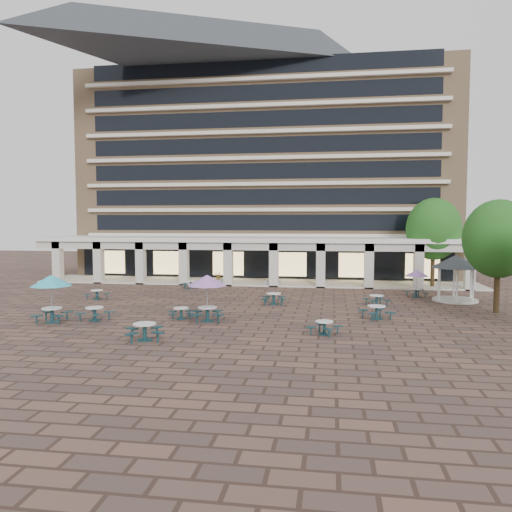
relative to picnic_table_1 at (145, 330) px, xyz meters
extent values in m
plane|color=brown|center=(1.89, 8.99, -0.51)|extent=(120.00, 120.00, 0.00)
cube|color=tan|center=(1.89, 34.49, 10.49)|extent=(40.00, 15.00, 22.00)
cube|color=beige|center=(1.89, 26.74, 3.99)|extent=(36.80, 0.50, 0.35)
cube|color=black|center=(1.89, 26.97, 5.29)|extent=(35.20, 0.05, 1.60)
cube|color=beige|center=(1.89, 26.74, 6.59)|extent=(36.80, 0.50, 0.35)
cube|color=black|center=(1.89, 26.97, 7.89)|extent=(35.20, 0.05, 1.60)
cube|color=beige|center=(1.89, 26.74, 9.19)|extent=(36.80, 0.50, 0.35)
cube|color=black|center=(1.89, 26.97, 10.49)|extent=(35.20, 0.05, 1.60)
cube|color=beige|center=(1.89, 26.74, 11.79)|extent=(36.80, 0.50, 0.35)
cube|color=black|center=(1.89, 26.97, 13.09)|extent=(35.20, 0.05, 1.60)
cube|color=beige|center=(1.89, 26.74, 14.39)|extent=(36.80, 0.50, 0.35)
cube|color=black|center=(1.89, 26.97, 15.69)|extent=(35.20, 0.05, 1.60)
cube|color=beige|center=(1.89, 26.74, 16.99)|extent=(36.80, 0.50, 0.35)
cube|color=black|center=(1.89, 26.97, 18.29)|extent=(35.20, 0.05, 1.60)
cube|color=beige|center=(1.89, 26.74, 19.59)|extent=(36.80, 0.50, 0.35)
cube|color=black|center=(1.89, 26.97, 20.89)|extent=(35.20, 0.05, 1.60)
cube|color=white|center=(1.89, 23.99, 3.69)|extent=(42.00, 6.60, 0.40)
cube|color=beige|center=(1.89, 21.14, 3.24)|extent=(42.00, 0.30, 0.90)
cube|color=black|center=(1.89, 26.69, 1.29)|extent=(38.00, 0.15, 3.20)
cube|color=beige|center=(1.89, 23.99, -0.45)|extent=(42.00, 6.00, 0.12)
cube|color=beige|center=(-17.11, 21.39, 1.49)|extent=(0.80, 0.80, 4.00)
cube|color=beige|center=(-12.89, 21.39, 1.49)|extent=(0.80, 0.80, 4.00)
cube|color=beige|center=(-8.66, 21.39, 1.49)|extent=(0.80, 0.80, 4.00)
cube|color=beige|center=(-4.44, 21.39, 1.49)|extent=(0.80, 0.80, 4.00)
cube|color=beige|center=(-0.22, 21.39, 1.49)|extent=(0.80, 0.80, 4.00)
cube|color=beige|center=(4.00, 21.39, 1.49)|extent=(0.80, 0.80, 4.00)
cube|color=beige|center=(8.22, 21.39, 1.49)|extent=(0.80, 0.80, 4.00)
cube|color=beige|center=(12.45, 21.39, 1.49)|extent=(0.80, 0.80, 4.00)
cube|color=beige|center=(16.67, 21.39, 1.49)|extent=(0.80, 0.80, 4.00)
cube|color=beige|center=(20.89, 21.39, 1.49)|extent=(0.80, 0.80, 4.00)
cube|color=#FFD88C|center=(-14.11, 26.54, 1.09)|extent=(3.20, 0.08, 2.40)
cube|color=#FFD88C|center=(-7.71, 26.54, 1.09)|extent=(3.20, 0.08, 2.40)
cube|color=#FFD88C|center=(-1.31, 26.54, 1.09)|extent=(3.20, 0.08, 2.40)
cube|color=#FFD88C|center=(5.09, 26.54, 1.09)|extent=(3.20, 0.08, 2.40)
cube|color=#FFD88C|center=(11.49, 26.54, 1.09)|extent=(3.20, 0.08, 2.40)
cube|color=#FFD88C|center=(17.89, 26.54, 1.09)|extent=(3.20, 0.08, 2.40)
cylinder|color=#14383D|center=(0.00, 0.00, -0.49)|extent=(0.80, 0.80, 0.05)
cylinder|color=#14383D|center=(0.00, 0.00, -0.14)|extent=(0.21, 0.21, 0.75)
cylinder|color=white|center=(0.00, 0.00, 0.32)|extent=(1.14, 1.14, 0.06)
cube|color=#14383D|center=(0.35, 0.82, -0.01)|extent=(0.54, 0.70, 0.06)
cylinder|color=#14383D|center=(0.35, 0.82, -0.27)|extent=(0.09, 0.09, 0.48)
cube|color=#14383D|center=(-0.82, 0.35, -0.01)|extent=(0.70, 0.54, 0.06)
cylinder|color=#14383D|center=(-0.82, 0.35, -0.27)|extent=(0.09, 0.09, 0.48)
cube|color=#14383D|center=(-0.35, -0.82, -0.01)|extent=(0.54, 0.70, 0.06)
cylinder|color=#14383D|center=(-0.35, -0.82, -0.27)|extent=(0.09, 0.09, 0.48)
cube|color=#14383D|center=(0.82, -0.35, -0.01)|extent=(0.70, 0.54, 0.06)
cylinder|color=#14383D|center=(0.82, -0.35, -0.27)|extent=(0.09, 0.09, 0.48)
cylinder|color=#14383D|center=(0.18, 5.53, -0.50)|extent=(0.64, 0.64, 0.04)
cylinder|color=#14383D|center=(0.18, 5.53, -0.21)|extent=(0.17, 0.17, 0.61)
cylinder|color=white|center=(0.18, 5.53, 0.16)|extent=(0.92, 0.92, 0.05)
cube|color=#14383D|center=(0.50, 6.17, -0.11)|extent=(0.45, 0.57, 0.05)
cylinder|color=#14383D|center=(0.50, 6.17, -0.32)|extent=(0.07, 0.07, 0.39)
cube|color=#14383D|center=(-0.46, 5.85, -0.11)|extent=(0.57, 0.45, 0.05)
cylinder|color=#14383D|center=(-0.46, 5.85, -0.32)|extent=(0.07, 0.07, 0.39)
cube|color=#14383D|center=(-0.14, 4.88, -0.11)|extent=(0.45, 0.57, 0.05)
cylinder|color=#14383D|center=(-0.14, 4.88, -0.32)|extent=(0.07, 0.07, 0.39)
cube|color=#14383D|center=(0.82, 5.21, -0.11)|extent=(0.57, 0.45, 0.05)
cylinder|color=#14383D|center=(0.82, 5.21, -0.32)|extent=(0.07, 0.07, 0.39)
cylinder|color=#14383D|center=(8.84, 2.66, -0.49)|extent=(0.66, 0.66, 0.04)
cylinder|color=#14383D|center=(8.84, 2.66, -0.20)|extent=(0.17, 0.17, 0.62)
cylinder|color=white|center=(8.84, 2.66, 0.17)|extent=(0.94, 0.94, 0.05)
cube|color=#14383D|center=(9.53, 2.92, -0.10)|extent=(0.58, 0.43, 0.05)
cylinder|color=#14383D|center=(9.53, 2.92, -0.32)|extent=(0.08, 0.08, 0.40)
cube|color=#14383D|center=(8.59, 3.35, -0.10)|extent=(0.43, 0.58, 0.05)
cylinder|color=#14383D|center=(8.59, 3.35, -0.32)|extent=(0.08, 0.08, 0.40)
cube|color=#14383D|center=(8.15, 2.41, -0.10)|extent=(0.58, 0.43, 0.05)
cylinder|color=#14383D|center=(8.15, 2.41, -0.32)|extent=(0.08, 0.08, 0.40)
cube|color=#14383D|center=(9.10, 1.97, -0.10)|extent=(0.43, 0.58, 0.05)
cylinder|color=#14383D|center=(9.10, 1.97, -0.32)|extent=(0.08, 0.08, 0.40)
cylinder|color=#14383D|center=(-7.02, 3.42, -0.49)|extent=(0.80, 0.80, 0.05)
cylinder|color=#14383D|center=(-7.02, 3.42, -0.13)|extent=(0.21, 0.21, 0.76)
cylinder|color=white|center=(-7.02, 3.42, 0.32)|extent=(1.15, 1.15, 0.06)
cube|color=#14383D|center=(-6.48, 4.13, -0.01)|extent=(0.64, 0.70, 0.06)
cylinder|color=#14383D|center=(-6.48, 4.13, -0.27)|extent=(0.09, 0.09, 0.48)
cube|color=#14383D|center=(-7.73, 3.95, -0.01)|extent=(0.70, 0.64, 0.06)
cylinder|color=#14383D|center=(-7.73, 3.95, -0.27)|extent=(0.09, 0.09, 0.48)
cube|color=#14383D|center=(-7.55, 2.70, -0.01)|extent=(0.64, 0.70, 0.06)
cylinder|color=#14383D|center=(-7.55, 2.70, -0.27)|extent=(0.09, 0.09, 0.48)
cube|color=#14383D|center=(-6.30, 2.88, -0.01)|extent=(0.70, 0.64, 0.06)
cylinder|color=#14383D|center=(-6.30, 2.88, -0.27)|extent=(0.09, 0.09, 0.48)
cylinder|color=gray|center=(-7.02, 3.42, 0.86)|extent=(0.06, 0.06, 2.76)
cone|color=#36B5D0|center=(-7.02, 3.42, 1.95)|extent=(2.41, 2.41, 0.63)
cylinder|color=#14383D|center=(-4.82, 4.33, -0.49)|extent=(0.74, 0.74, 0.04)
cylinder|color=#14383D|center=(-4.82, 4.33, -0.16)|extent=(0.19, 0.19, 0.70)
cylinder|color=white|center=(-4.82, 4.33, 0.26)|extent=(1.06, 1.06, 0.05)
cube|color=#14383D|center=(-4.11, 4.75, -0.05)|extent=(0.65, 0.55, 0.05)
cylinder|color=#14383D|center=(-4.11, 4.75, -0.29)|extent=(0.08, 0.08, 0.45)
cube|color=#14383D|center=(-5.24, 5.05, -0.05)|extent=(0.55, 0.65, 0.05)
cylinder|color=#14383D|center=(-5.24, 5.05, -0.29)|extent=(0.08, 0.08, 0.45)
cube|color=#14383D|center=(-5.54, 3.92, -0.05)|extent=(0.65, 0.55, 0.05)
cylinder|color=#14383D|center=(-5.54, 3.92, -0.29)|extent=(0.08, 0.08, 0.45)
cube|color=#14383D|center=(-4.41, 3.62, -0.05)|extent=(0.55, 0.65, 0.05)
cylinder|color=#14383D|center=(-4.41, 3.62, -0.29)|extent=(0.08, 0.08, 0.45)
cylinder|color=#14383D|center=(1.92, 5.12, -0.49)|extent=(0.79, 0.79, 0.05)
cylinder|color=#14383D|center=(1.92, 5.12, -0.14)|extent=(0.20, 0.20, 0.75)
cylinder|color=white|center=(1.92, 5.12, 0.31)|extent=(1.13, 1.13, 0.06)
cube|color=#14383D|center=(2.36, 5.89, -0.02)|extent=(0.59, 0.70, 0.06)
cylinder|color=#14383D|center=(2.36, 5.89, -0.28)|extent=(0.09, 0.09, 0.48)
cube|color=#14383D|center=(1.15, 5.56, -0.02)|extent=(0.70, 0.59, 0.06)
cylinder|color=#14383D|center=(1.15, 5.56, -0.28)|extent=(0.09, 0.09, 0.48)
cube|color=#14383D|center=(1.48, 4.36, -0.02)|extent=(0.59, 0.70, 0.06)
cylinder|color=#14383D|center=(1.48, 4.36, -0.28)|extent=(0.09, 0.09, 0.48)
cube|color=#14383D|center=(2.69, 4.68, -0.02)|extent=(0.70, 0.59, 0.06)
cylinder|color=#14383D|center=(2.69, 4.68, -0.28)|extent=(0.09, 0.09, 0.48)
cylinder|color=gray|center=(1.92, 5.12, 0.85)|extent=(0.06, 0.06, 2.72)
cone|color=#A86EC2|center=(1.92, 5.12, 1.92)|extent=(2.38, 2.38, 0.62)
cylinder|color=#14383D|center=(11.91, 7.30, -0.49)|extent=(0.76, 0.76, 0.04)
cylinder|color=#14383D|center=(11.91, 7.30, -0.16)|extent=(0.20, 0.20, 0.72)
cylinder|color=white|center=(11.91, 7.30, 0.28)|extent=(1.09, 1.09, 0.05)
cube|color=#14383D|center=(12.21, 8.09, -0.04)|extent=(0.49, 0.67, 0.05)
cylinder|color=#14383D|center=(12.21, 8.09, -0.29)|extent=(0.09, 0.09, 0.46)
cube|color=#14383D|center=(11.12, 7.60, -0.04)|extent=(0.67, 0.49, 0.05)
cylinder|color=#14383D|center=(11.12, 7.60, -0.29)|extent=(0.09, 0.09, 0.46)
cube|color=#14383D|center=(11.61, 6.51, -0.04)|extent=(0.49, 0.67, 0.05)
cylinder|color=#14383D|center=(11.61, 6.51, -0.29)|extent=(0.09, 0.09, 0.46)
cube|color=#14383D|center=(12.70, 7.00, -0.04)|extent=(0.67, 0.49, 0.05)
cylinder|color=#14383D|center=(12.70, 7.00, -0.29)|extent=(0.09, 0.09, 0.46)
cylinder|color=#14383D|center=(-8.49, 12.04, -0.50)|extent=(0.65, 0.65, 0.04)
cylinder|color=#14383D|center=(-8.49, 12.04, -0.21)|extent=(0.17, 0.17, 0.61)
cylinder|color=white|center=(-8.49, 12.04, 0.16)|extent=(0.93, 0.93, 0.05)
cube|color=#14383D|center=(-7.85, 12.38, -0.11)|extent=(0.57, 0.47, 0.05)
cylinder|color=#14383D|center=(-7.85, 12.38, -0.32)|extent=(0.07, 0.07, 0.39)
cube|color=#14383D|center=(-8.83, 12.68, -0.11)|extent=(0.47, 0.57, 0.05)
cylinder|color=#14383D|center=(-8.83, 12.68, -0.32)|extent=(0.07, 0.07, 0.39)
cube|color=#14383D|center=(-9.13, 11.70, -0.11)|extent=(0.57, 0.47, 0.05)
cylinder|color=#14383D|center=(-9.13, 11.70, -0.32)|extent=(0.07, 0.07, 0.39)
cube|color=#14383D|center=(-8.15, 11.40, -0.11)|extent=(0.47, 0.57, 0.05)
cylinder|color=#14383D|center=(-8.15, 11.40, -0.32)|extent=(0.07, 0.07, 0.39)
cylinder|color=#14383D|center=(5.11, 11.72, -0.49)|extent=(0.74, 0.74, 0.04)
cylinder|color=#14383D|center=(5.11, 11.72, -0.16)|extent=(0.19, 0.19, 0.70)
cylinder|color=white|center=(5.11, 11.72, 0.26)|extent=(1.06, 1.06, 0.05)
cube|color=#14383D|center=(5.66, 12.35, -0.05)|extent=(0.61, 0.63, 0.05)
cylinder|color=#14383D|center=(5.66, 12.35, -0.29)|extent=(0.08, 0.08, 0.45)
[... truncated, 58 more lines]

